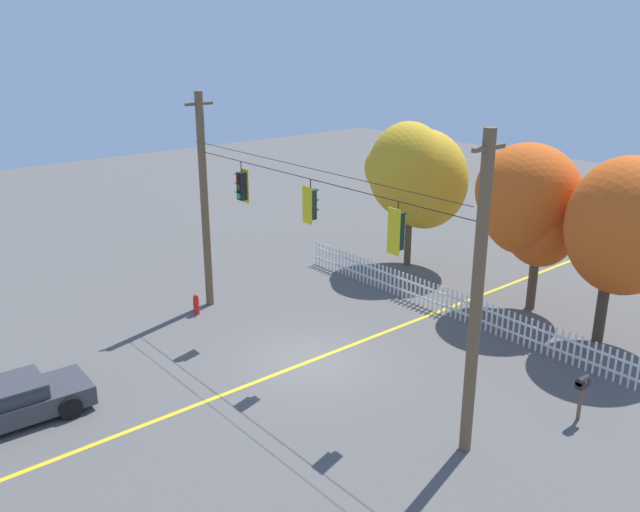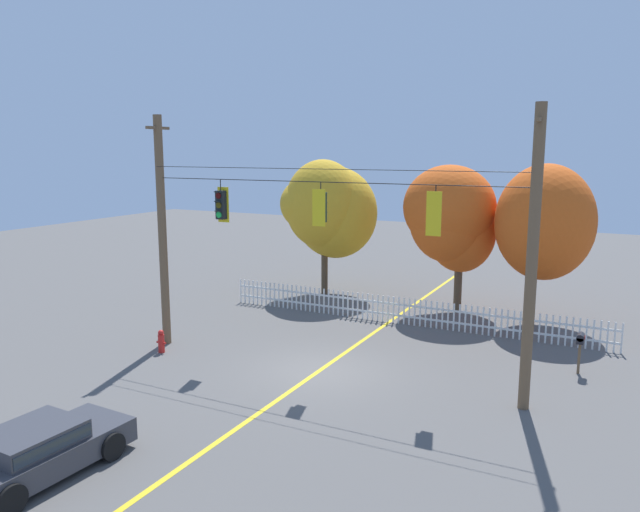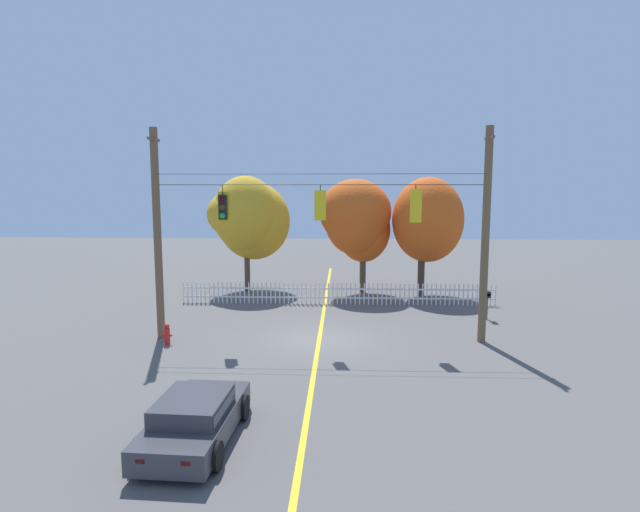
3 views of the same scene
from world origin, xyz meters
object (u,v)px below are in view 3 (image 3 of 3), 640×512
(traffic_signal_westbound_side, at_px, (320,205))
(traffic_signal_southbound_primary, at_px, (415,206))
(traffic_signal_northbound_primary, at_px, (223,207))
(autumn_maple_near_fence, at_px, (248,217))
(autumn_oak_far_east, at_px, (428,221))
(parked_car, at_px, (195,417))
(autumn_maple_mid, at_px, (357,219))
(fire_hydrant, at_px, (167,334))
(roadside_mailbox, at_px, (487,296))

(traffic_signal_westbound_side, bearing_deg, traffic_signal_southbound_primary, -0.02)
(traffic_signal_northbound_primary, height_order, autumn_maple_near_fence, autumn_maple_near_fence)
(autumn_oak_far_east, relative_size, parked_car, 1.59)
(traffic_signal_northbound_primary, relative_size, parked_car, 0.35)
(traffic_signal_westbound_side, bearing_deg, autumn_maple_near_fence, 115.38)
(autumn_maple_mid, bearing_deg, traffic_signal_southbound_primary, -77.94)
(traffic_signal_westbound_side, relative_size, autumn_oak_far_east, 0.21)
(fire_hydrant, bearing_deg, traffic_signal_northbound_primary, 24.20)
(traffic_signal_northbound_primary, bearing_deg, autumn_oak_far_east, 43.43)
(fire_hydrant, bearing_deg, autumn_maple_mid, 53.52)
(autumn_oak_far_east, xyz_separation_m, roadside_mailbox, (1.89, -5.19, -3.04))
(autumn_maple_near_fence, xyz_separation_m, parked_car, (1.96, -17.93, -3.63))
(traffic_signal_westbound_side, relative_size, autumn_maple_mid, 0.21)
(traffic_signal_westbound_side, xyz_separation_m, roadside_mailbox, (7.33, 3.50, -4.16))
(parked_car, height_order, fire_hydrant, parked_car)
(traffic_signal_westbound_side, distance_m, autumn_maple_near_fence, 10.58)
(autumn_maple_mid, bearing_deg, roadside_mailbox, -44.45)
(autumn_maple_near_fence, bearing_deg, traffic_signal_northbound_primary, -85.23)
(roadside_mailbox, bearing_deg, traffic_signal_southbound_primary, -137.06)
(autumn_maple_mid, bearing_deg, traffic_signal_westbound_side, -100.15)
(traffic_signal_northbound_primary, relative_size, autumn_maple_near_fence, 0.22)
(parked_car, bearing_deg, traffic_signal_northbound_primary, 97.84)
(autumn_maple_near_fence, height_order, parked_car, autumn_maple_near_fence)
(traffic_signal_westbound_side, xyz_separation_m, autumn_maple_near_fence, (-4.51, 9.51, -1.01))
(traffic_signal_westbound_side, distance_m, autumn_maple_mid, 9.30)
(fire_hydrant, bearing_deg, traffic_signal_southbound_primary, 5.50)
(fire_hydrant, height_order, roadside_mailbox, roadside_mailbox)
(autumn_maple_near_fence, bearing_deg, roadside_mailbox, -26.91)
(traffic_signal_westbound_side, xyz_separation_m, autumn_maple_mid, (1.63, 9.10, -1.06))
(autumn_maple_mid, bearing_deg, autumn_maple_near_fence, 176.14)
(traffic_signal_westbound_side, height_order, traffic_signal_southbound_primary, same)
(traffic_signal_southbound_primary, bearing_deg, parked_car, -126.05)
(autumn_maple_near_fence, distance_m, autumn_oak_far_east, 9.99)
(autumn_oak_far_east, bearing_deg, autumn_maple_near_fence, 175.29)
(traffic_signal_northbound_primary, xyz_separation_m, autumn_maple_mid, (5.35, 9.08, -0.98))
(fire_hydrant, distance_m, roadside_mailbox, 13.83)
(traffic_signal_westbound_side, relative_size, fire_hydrant, 1.65)
(autumn_oak_far_east, distance_m, parked_car, 19.21)
(traffic_signal_southbound_primary, height_order, fire_hydrant, traffic_signal_southbound_primary)
(autumn_oak_far_east, bearing_deg, fire_hydrant, -139.43)
(traffic_signal_westbound_side, xyz_separation_m, autumn_oak_far_east, (5.44, 8.69, -1.13))
(autumn_maple_mid, height_order, autumn_oak_far_east, autumn_oak_far_east)
(autumn_maple_mid, bearing_deg, parked_car, -103.44)
(traffic_signal_southbound_primary, height_order, autumn_maple_near_fence, autumn_maple_near_fence)
(parked_car, relative_size, roadside_mailbox, 3.08)
(autumn_maple_near_fence, bearing_deg, parked_car, -83.78)
(traffic_signal_northbound_primary, bearing_deg, traffic_signal_westbound_side, -0.28)
(traffic_signal_northbound_primary, bearing_deg, fire_hydrant, -155.80)
(traffic_signal_northbound_primary, relative_size, autumn_oak_far_east, 0.22)
(traffic_signal_westbound_side, distance_m, autumn_oak_far_east, 10.32)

